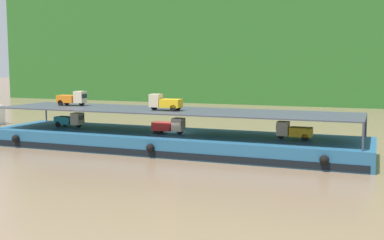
{
  "coord_description": "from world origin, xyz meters",
  "views": [
    {
      "loc": [
        16.58,
        -37.5,
        7.28
      ],
      "look_at": [
        1.96,
        0.0,
        2.7
      ],
      "focal_mm": 44.82,
      "sensor_mm": 36.0,
      "label": 1
    }
  ],
  "objects_px": {
    "cargo_barge": "(171,141)",
    "mini_truck_upper_stern": "(72,98)",
    "mini_truck_lower_aft": "(169,126)",
    "mini_truck_lower_mid": "(294,131)",
    "mini_truck_lower_stern": "(70,120)",
    "mini_truck_upper_mid": "(165,102)"
  },
  "relations": [
    {
      "from": "cargo_barge",
      "to": "mini_truck_upper_mid",
      "type": "relative_size",
      "value": 12.01
    },
    {
      "from": "cargo_barge",
      "to": "mini_truck_lower_aft",
      "type": "xyz_separation_m",
      "value": [
        0.11,
        -0.57,
        1.44
      ]
    },
    {
      "from": "mini_truck_lower_aft",
      "to": "mini_truck_upper_stern",
      "type": "distance_m",
      "value": 10.86
    },
    {
      "from": "mini_truck_lower_mid",
      "to": "mini_truck_upper_stern",
      "type": "relative_size",
      "value": 0.98
    },
    {
      "from": "cargo_barge",
      "to": "mini_truck_lower_stern",
      "type": "bearing_deg",
      "value": 179.32
    },
    {
      "from": "mini_truck_lower_mid",
      "to": "mini_truck_upper_mid",
      "type": "xyz_separation_m",
      "value": [
        -10.71,
        -0.87,
        2.0
      ]
    },
    {
      "from": "mini_truck_lower_aft",
      "to": "mini_truck_upper_stern",
      "type": "height_order",
      "value": "mini_truck_upper_stern"
    },
    {
      "from": "mini_truck_lower_stern",
      "to": "mini_truck_upper_mid",
      "type": "height_order",
      "value": "mini_truck_upper_mid"
    },
    {
      "from": "mini_truck_lower_aft",
      "to": "cargo_barge",
      "type": "bearing_deg",
      "value": 100.93
    },
    {
      "from": "mini_truck_lower_stern",
      "to": "mini_truck_upper_mid",
      "type": "bearing_deg",
      "value": -4.73
    },
    {
      "from": "mini_truck_upper_mid",
      "to": "cargo_barge",
      "type": "bearing_deg",
      "value": 73.67
    },
    {
      "from": "mini_truck_lower_stern",
      "to": "mini_truck_lower_mid",
      "type": "relative_size",
      "value": 1.0
    },
    {
      "from": "mini_truck_upper_stern",
      "to": "cargo_barge",
      "type": "bearing_deg",
      "value": -3.62
    },
    {
      "from": "cargo_barge",
      "to": "mini_truck_upper_stern",
      "type": "distance_m",
      "value": 11.06
    },
    {
      "from": "mini_truck_lower_aft",
      "to": "mini_truck_lower_mid",
      "type": "relative_size",
      "value": 1.0
    },
    {
      "from": "mini_truck_upper_mid",
      "to": "mini_truck_lower_aft",
      "type": "bearing_deg",
      "value": 26.23
    },
    {
      "from": "cargo_barge",
      "to": "mini_truck_lower_mid",
      "type": "height_order",
      "value": "mini_truck_lower_mid"
    },
    {
      "from": "mini_truck_lower_aft",
      "to": "mini_truck_lower_mid",
      "type": "distance_m",
      "value": 10.41
    },
    {
      "from": "mini_truck_lower_aft",
      "to": "mini_truck_upper_mid",
      "type": "relative_size",
      "value": 0.99
    },
    {
      "from": "mini_truck_upper_stern",
      "to": "mini_truck_upper_mid",
      "type": "relative_size",
      "value": 1.01
    },
    {
      "from": "mini_truck_upper_stern",
      "to": "mini_truck_lower_aft",
      "type": "bearing_deg",
      "value": -6.62
    },
    {
      "from": "mini_truck_lower_aft",
      "to": "mini_truck_upper_mid",
      "type": "height_order",
      "value": "mini_truck_upper_mid"
    }
  ]
}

